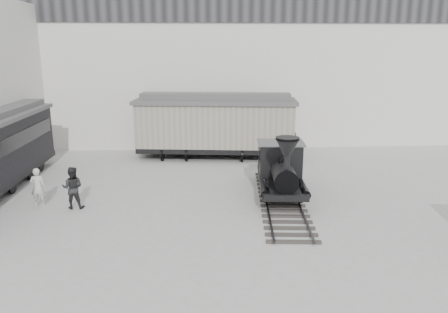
{
  "coord_description": "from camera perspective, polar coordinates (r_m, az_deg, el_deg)",
  "views": [
    {
      "loc": [
        -1.43,
        -14.38,
        6.58
      ],
      "look_at": [
        -0.3,
        3.7,
        2.0
      ],
      "focal_mm": 35.0,
      "sensor_mm": 36.0,
      "label": 1
    }
  ],
  "objects": [
    {
      "name": "ground",
      "position": [
        15.87,
        1.95,
        -10.31
      ],
      "size": [
        90.0,
        90.0,
        0.0
      ],
      "primitive_type": "plane",
      "color": "#9E9E9B"
    },
    {
      "name": "boxcar",
      "position": [
        26.25,
        -1.12,
        4.24
      ],
      "size": [
        9.81,
        4.03,
        3.91
      ],
      "rotation": [
        0.0,
        0.0,
        -0.11
      ],
      "color": "black",
      "rests_on": "ground"
    },
    {
      "name": "visitor_a",
      "position": [
        19.97,
        -23.14,
        -3.7
      ],
      "size": [
        0.61,
        0.4,
        1.67
      ],
      "primitive_type": "imported",
      "rotation": [
        0.0,
        0.0,
        3.15
      ],
      "color": "silver",
      "rests_on": "ground"
    },
    {
      "name": "locomotive",
      "position": [
        19.57,
        7.41,
        -2.09
      ],
      "size": [
        2.65,
        8.84,
        3.08
      ],
      "rotation": [
        0.0,
        0.0,
        -0.09
      ],
      "color": "#2F2A28",
      "rests_on": "ground"
    },
    {
      "name": "visitor_b",
      "position": [
        19.19,
        -19.16,
        -3.87
      ],
      "size": [
        0.87,
        0.68,
        1.79
      ],
      "primitive_type": "imported",
      "rotation": [
        0.0,
        0.0,
        3.14
      ],
      "color": "#242425",
      "rests_on": "ground"
    },
    {
      "name": "north_wall",
      "position": [
        29.41,
        -0.79,
        12.19
      ],
      "size": [
        34.0,
        2.51,
        11.0
      ],
      "color": "silver",
      "rests_on": "ground"
    }
  ]
}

